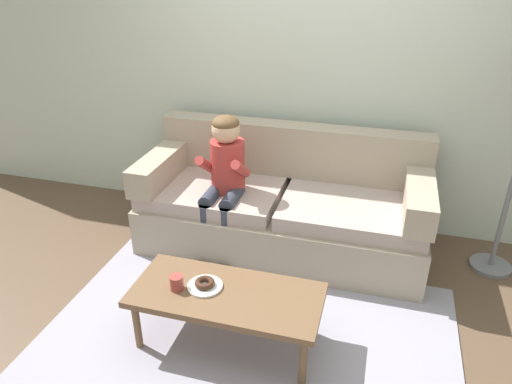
# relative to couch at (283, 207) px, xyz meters

# --- Properties ---
(ground) EXTENTS (10.00, 10.00, 0.00)m
(ground) POSITION_rel_couch_xyz_m (0.04, -0.85, -0.34)
(ground) COLOR brown
(wall_back) EXTENTS (8.00, 0.10, 2.80)m
(wall_back) POSITION_rel_couch_xyz_m (0.04, 0.55, 1.06)
(wall_back) COLOR beige
(wall_back) RESTS_ON ground
(area_rug) EXTENTS (2.53, 1.63, 0.01)m
(area_rug) POSITION_rel_couch_xyz_m (0.04, -1.10, -0.33)
(area_rug) COLOR #9993A3
(area_rug) RESTS_ON ground
(couch) EXTENTS (2.19, 0.90, 0.92)m
(couch) POSITION_rel_couch_xyz_m (0.00, 0.00, 0.00)
(couch) COLOR tan
(couch) RESTS_ON ground
(coffee_table) EXTENTS (1.12, 0.50, 0.38)m
(coffee_table) POSITION_rel_couch_xyz_m (-0.07, -1.17, 0.00)
(coffee_table) COLOR brown
(coffee_table) RESTS_ON ground
(person_child) EXTENTS (0.34, 0.58, 1.10)m
(person_child) POSITION_rel_couch_xyz_m (-0.41, -0.21, 0.33)
(person_child) COLOR #AD3833
(person_child) RESTS_ON ground
(plate) EXTENTS (0.21, 0.21, 0.01)m
(plate) POSITION_rel_couch_xyz_m (-0.21, -1.16, 0.05)
(plate) COLOR white
(plate) RESTS_ON coffee_table
(donut) EXTENTS (0.16, 0.16, 0.04)m
(donut) POSITION_rel_couch_xyz_m (-0.21, -1.16, 0.08)
(donut) COLOR #422619
(donut) RESTS_ON plate
(mug) EXTENTS (0.08, 0.08, 0.09)m
(mug) POSITION_rel_couch_xyz_m (-0.36, -1.22, 0.09)
(mug) COLOR #993D38
(mug) RESTS_ON coffee_table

